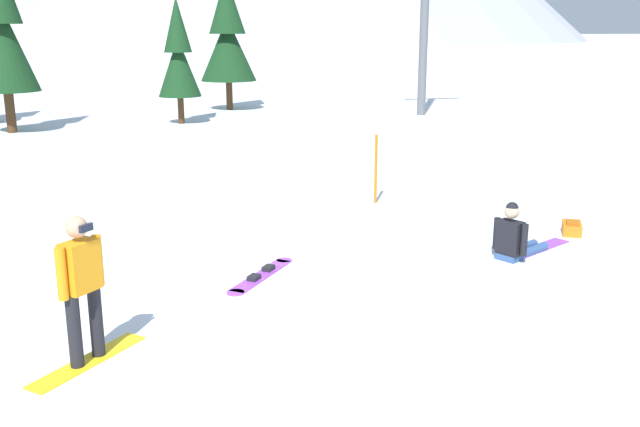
{
  "coord_description": "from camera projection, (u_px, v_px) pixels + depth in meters",
  "views": [
    {
      "loc": [
        -2.49,
        -8.27,
        3.65
      ],
      "look_at": [
        -0.17,
        1.57,
        1.0
      ],
      "focal_mm": 39.84,
      "sensor_mm": 36.0,
      "label": 1
    }
  ],
  "objects": [
    {
      "name": "ground_plane",
      "position": [
        360.0,
        316.0,
        9.26
      ],
      "size": [
        800.0,
        800.0,
        0.0
      ],
      "primitive_type": "plane",
      "color": "silver"
    },
    {
      "name": "snowboarder_foreground",
      "position": [
        82.0,
        287.0,
        7.76
      ],
      "size": [
        1.24,
        1.36,
        1.7
      ],
      "color": "yellow",
      "rests_on": "ground_plane"
    },
    {
      "name": "snowboarder_midground",
      "position": [
        516.0,
        238.0,
        11.56
      ],
      "size": [
        1.71,
        1.17,
        0.96
      ],
      "color": "#335184",
      "rests_on": "ground_plane"
    },
    {
      "name": "loose_snowboard_near_right",
      "position": [
        261.0,
        275.0,
        10.75
      ],
      "size": [
        1.29,
        1.6,
        0.09
      ],
      "color": "#993FD8",
      "rests_on": "ground_plane"
    },
    {
      "name": "backpack_orange",
      "position": [
        572.0,
        228.0,
        12.88
      ],
      "size": [
        0.49,
        0.55,
        0.29
      ],
      "color": "orange",
      "rests_on": "ground_plane"
    },
    {
      "name": "trail_marker_pole",
      "position": [
        376.0,
        169.0,
        15.07
      ],
      "size": [
        0.06,
        0.06,
        1.48
      ],
      "primitive_type": "cylinder",
      "color": "orange",
      "rests_on": "ground_plane"
    },
    {
      "name": "pine_tree_leaning",
      "position": [
        178.0,
        56.0,
        27.32
      ],
      "size": [
        1.65,
        1.65,
        4.82
      ],
      "color": "#472D19",
      "rests_on": "ground_plane"
    },
    {
      "name": "pine_tree_young",
      "position": [
        228.0,
        37.0,
        31.91
      ],
      "size": [
        2.53,
        2.53,
        5.96
      ],
      "color": "#472D19",
      "rests_on": "ground_plane"
    },
    {
      "name": "pine_tree_tall",
      "position": [
        1.0,
        29.0,
        24.63
      ],
      "size": [
        2.26,
        2.26,
        6.66
      ],
      "color": "#472D19",
      "rests_on": "ground_plane"
    }
  ]
}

